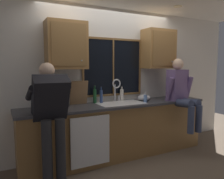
{
  "coord_description": "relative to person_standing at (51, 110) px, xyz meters",
  "views": [
    {
      "loc": [
        -1.75,
        -3.49,
        1.56
      ],
      "look_at": [
        -0.12,
        -0.3,
        1.16
      ],
      "focal_mm": 35.1,
      "sensor_mm": 36.0,
      "label": 1
    }
  ],
  "objects": [
    {
      "name": "soap_dispenser",
      "position": [
        1.65,
        0.22,
        0.02
      ],
      "size": [
        0.06,
        0.07,
        0.18
      ],
      "color": "#668CCC",
      "rests_on": "countertop"
    },
    {
      "name": "window_frame_right",
      "position": [
        1.8,
        0.62,
        0.55
      ],
      "size": [
        0.03,
        0.02,
        0.95
      ],
      "primitive_type": "cube",
      "color": "brown"
    },
    {
      "name": "window_glass",
      "position": [
        1.24,
        0.63,
        0.55
      ],
      "size": [
        1.1,
        0.02,
        0.95
      ],
      "primitive_type": "cube",
      "color": "black"
    },
    {
      "name": "faucet",
      "position": [
        1.24,
        0.52,
        0.2
      ],
      "size": [
        0.18,
        0.09,
        0.4
      ],
      "color": "silver",
      "rests_on": "countertop"
    },
    {
      "name": "window_frame_bottom",
      "position": [
        1.24,
        0.62,
        0.06
      ],
      "size": [
        1.17,
        0.02,
        0.04
      ],
      "primitive_type": "cube",
      "color": "brown"
    },
    {
      "name": "person_sitting_on_counter",
      "position": [
        2.33,
        0.07,
        0.13
      ],
      "size": [
        0.54,
        0.63,
        1.26
      ],
      "color": "#384260",
      "rests_on": "countertop"
    },
    {
      "name": "window_frame_top",
      "position": [
        1.24,
        0.62,
        1.04
      ],
      "size": [
        1.17,
        0.02,
        0.04
      ],
      "primitive_type": "cube",
      "color": "brown"
    },
    {
      "name": "ceiling_downlight_right",
      "position": [
        2.16,
        0.04,
        1.57
      ],
      "size": [
        0.14,
        0.14,
        0.01
      ],
      "primitive_type": "cylinder",
      "color": "#FFEAB2"
    },
    {
      "name": "bottle_tall_clear",
      "position": [
        1.39,
        0.58,
        0.06
      ],
      "size": [
        0.07,
        0.07,
        0.27
      ],
      "color": "silver",
      "rests_on": "countertop"
    },
    {
      "name": "bottle_green_glass",
      "position": [
        0.84,
        0.54,
        0.07
      ],
      "size": [
        0.06,
        0.06,
        0.31
      ],
      "color": "#1E592D",
      "rests_on": "countertop"
    },
    {
      "name": "sink",
      "position": [
        1.24,
        0.34,
        -0.15
      ],
      "size": [
        0.8,
        0.46,
        0.21
      ],
      "color": "silver",
      "rests_on": "lower_cabinet_run"
    },
    {
      "name": "back_wall",
      "position": [
        1.19,
        0.7,
        0.3
      ],
      "size": [
        5.62,
        0.12,
        2.55
      ],
      "primitive_type": "cube",
      "color": "silver",
      "rests_on": "floor"
    },
    {
      "name": "window_mullion_center",
      "position": [
        1.24,
        0.62,
        0.55
      ],
      "size": [
        0.02,
        0.02,
        0.95
      ],
      "primitive_type": "cube",
      "color": "brown"
    },
    {
      "name": "lower_cabinet_run",
      "position": [
        1.19,
        0.35,
        -0.53
      ],
      "size": [
        3.22,
        0.58,
        0.88
      ],
      "primitive_type": "cube",
      "color": "olive",
      "rests_on": "floor"
    },
    {
      "name": "knife_block",
      "position": [
        0.24,
        0.44,
        0.05
      ],
      "size": [
        0.12,
        0.18,
        0.32
      ],
      "color": "brown",
      "rests_on": "countertop"
    },
    {
      "name": "mixing_bowl",
      "position": [
        1.74,
        0.39,
        -0.0
      ],
      "size": [
        0.24,
        0.24,
        0.12
      ],
      "primitive_type": "ellipsoid",
      "color": "#B7B7BC",
      "rests_on": "countertop"
    },
    {
      "name": "cutting_board",
      "position": [
        0.57,
        0.55,
        0.14
      ],
      "size": [
        0.29,
        0.1,
        0.39
      ],
      "primitive_type": "cube",
      "rotation": [
        0.21,
        0.0,
        0.0
      ],
      "color": "#997047",
      "rests_on": "countertop"
    },
    {
      "name": "dishwasher_front",
      "position": [
        0.56,
        0.03,
        -0.52
      ],
      "size": [
        0.6,
        0.02,
        0.74
      ],
      "primitive_type": "cube",
      "color": "white"
    },
    {
      "name": "upper_cabinet_left",
      "position": [
        0.35,
        0.47,
        0.89
      ],
      "size": [
        0.6,
        0.36,
        0.72
      ],
      "color": "#9E703D"
    },
    {
      "name": "bottle_amber_small",
      "position": [
        0.95,
        0.51,
        0.06
      ],
      "size": [
        0.05,
        0.05,
        0.28
      ],
      "color": "#334C8C",
      "rests_on": "countertop"
    },
    {
      "name": "window_frame_left",
      "position": [
        0.67,
        0.62,
        0.55
      ],
      "size": [
        0.03,
        0.02,
        0.95
      ],
      "primitive_type": "cube",
      "color": "brown"
    },
    {
      "name": "countertop",
      "position": [
        1.19,
        0.33,
        -0.07
      ],
      "size": [
        3.28,
        0.62,
        0.04
      ],
      "primitive_type": "cube",
      "color": "#38383D",
      "rests_on": "lower_cabinet_run"
    },
    {
      "name": "upper_cabinet_right",
      "position": [
        2.12,
        0.47,
        0.89
      ],
      "size": [
        0.6,
        0.36,
        0.72
      ],
      "color": "#9E703D"
    },
    {
      "name": "person_standing",
      "position": [
        0.0,
        0.0,
        0.0
      ],
      "size": [
        0.53,
        0.67,
        1.6
      ],
      "color": "#262628",
      "rests_on": "floor"
    }
  ]
}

